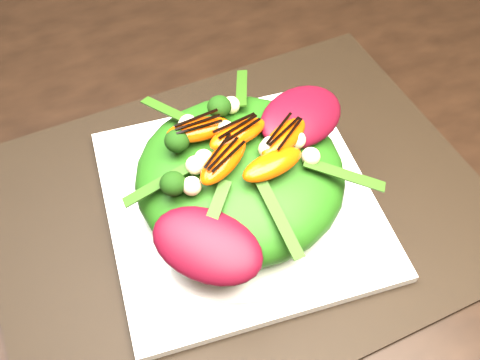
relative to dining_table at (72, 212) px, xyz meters
name	(u,v)px	position (x,y,z in m)	size (l,w,h in m)	color
dining_table	(72,212)	(0.00, 0.00, 0.00)	(1.60, 0.90, 0.75)	black
placemat	(240,206)	(0.17, -0.08, 0.02)	(0.51, 0.39, 0.00)	black
plate_base	(240,202)	(0.17, -0.08, 0.03)	(0.27, 0.27, 0.01)	white
salad_bowl	(240,194)	(0.17, -0.08, 0.04)	(0.25, 0.25, 0.02)	white
lettuce_mound	(240,175)	(0.17, -0.08, 0.08)	(0.21, 0.21, 0.07)	#255D11
radicchio_leaf	(302,116)	(0.24, -0.06, 0.11)	(0.10, 0.07, 0.02)	#4A0714
orange_segment	(208,130)	(0.15, -0.05, 0.12)	(0.06, 0.03, 0.02)	#DD3E03
broccoli_floret	(172,140)	(0.11, -0.05, 0.12)	(0.03, 0.03, 0.03)	#10360A
macadamia_nut	(280,177)	(0.19, -0.12, 0.12)	(0.02, 0.02, 0.02)	#C8B38D
balsamic_drizzle	(208,124)	(0.15, -0.05, 0.13)	(0.05, 0.00, 0.00)	black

